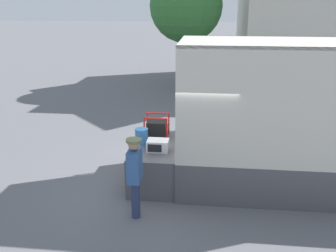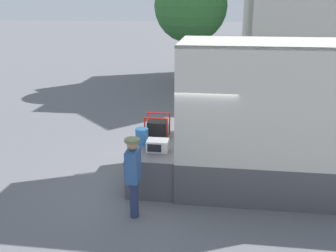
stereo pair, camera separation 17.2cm
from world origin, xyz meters
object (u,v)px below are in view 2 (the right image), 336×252
at_px(portable_generator, 158,129).
at_px(worker_person, 133,170).
at_px(microwave, 158,145).
at_px(orange_bucket, 142,136).
at_px(street_tree, 191,6).

relative_size(portable_generator, worker_person, 0.35).
relative_size(microwave, orange_bucket, 1.25).
xyz_separation_m(portable_generator, street_tree, (0.01, 10.05, 2.87)).
distance_m(microwave, worker_person, 1.39).
xyz_separation_m(portable_generator, worker_person, (-0.14, -2.30, -0.10)).
xyz_separation_m(microwave, street_tree, (-0.12, 10.98, 2.96)).
bearing_deg(orange_bucket, street_tree, 88.27).
xyz_separation_m(microwave, portable_generator, (-0.14, 0.93, 0.09)).
distance_m(microwave, orange_bucket, 0.58).
distance_m(worker_person, street_tree, 12.70).
relative_size(microwave, street_tree, 0.09).
xyz_separation_m(orange_bucket, street_tree, (0.32, 10.62, 2.89)).
relative_size(microwave, worker_person, 0.29).
height_order(microwave, orange_bucket, orange_bucket).
bearing_deg(worker_person, portable_generator, 86.63).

